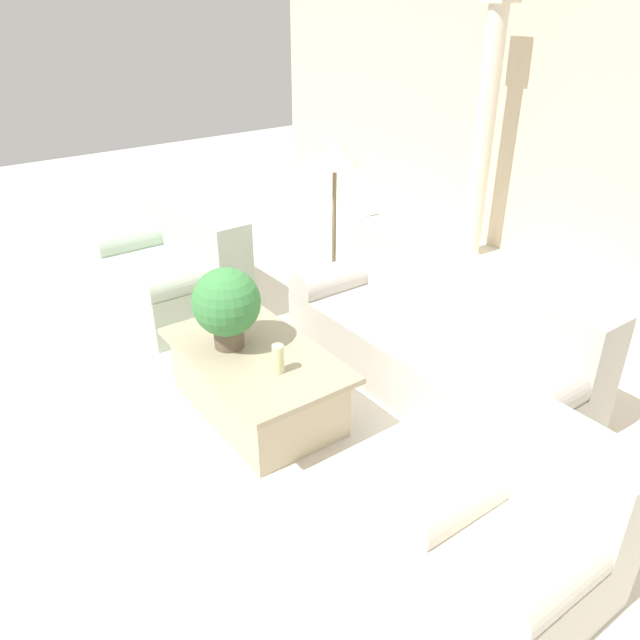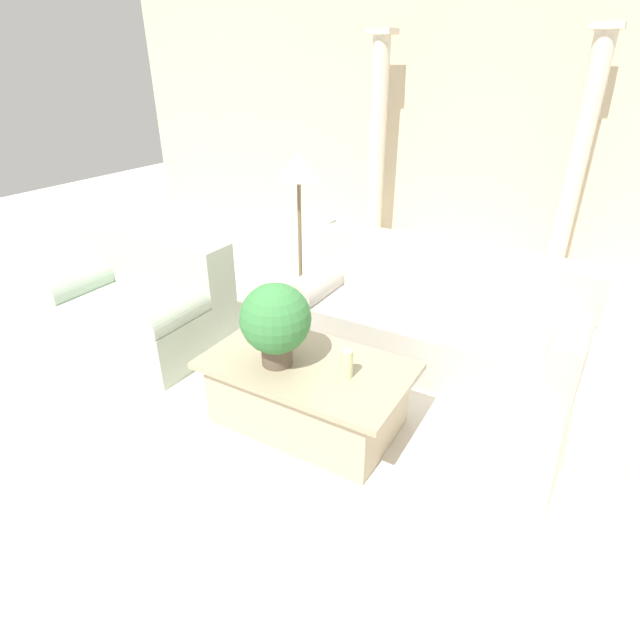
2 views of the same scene
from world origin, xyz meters
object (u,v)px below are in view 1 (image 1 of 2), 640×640
Objects in this scene: potted_plant at (227,304)px; sofa_long at (439,338)px; armchair at (519,532)px; floor_lamp at (335,163)px; loveseat at (177,268)px; coffee_table at (256,381)px.

sofa_long is at bearing 65.83° from potted_plant.
potted_plant is 0.64× the size of armchair.
floor_lamp reaches higher than potted_plant.
loveseat is at bearing -156.35° from sofa_long.
potted_plant reaches higher than armchair.
loveseat is 1.85m from coffee_table.
armchair is (1.95, 0.25, 0.12)m from coffee_table.
coffee_table is (1.82, -0.28, -0.12)m from loveseat.
loveseat is at bearing 171.37° from coffee_table.
sofa_long is 1.66m from floor_lamp.
armchair is (3.78, -0.03, -0.00)m from loveseat.
armchair reaches higher than coffee_table.
loveseat is 1.75m from potted_plant.
floor_lamp is at bearing 48.48° from loveseat.
floor_lamp is (-0.72, 1.43, 0.56)m from potted_plant.
coffee_table is 1.97m from armchair.
loveseat reaches higher than coffee_table.
floor_lamp is (0.93, 1.06, 0.98)m from loveseat.
armchair is (1.51, -1.02, 0.01)m from sofa_long.
potted_plant is at bearing -63.13° from floor_lamp.
loveseat is 1.72m from floor_lamp.
armchair is at bearing 7.23° from coffee_table.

